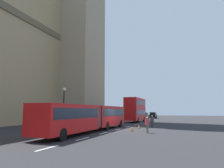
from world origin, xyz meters
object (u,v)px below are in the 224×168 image
articulated_bus (91,116)px  traffic_cone_west (132,129)px  sedan_lead (144,116)px  street_lamp (64,105)px  double_decker_bus (135,109)px  sedan_trailing (153,115)px  pedestrian_near_cones (147,124)px  pedestrian_by_kerb (152,121)px  traffic_cone_middle (139,127)px

articulated_bus → traffic_cone_west: size_ratio=30.32×
articulated_bus → sedan_lead: 30.61m
articulated_bus → street_lamp: 4.89m
traffic_cone_west → double_decker_bus: bearing=12.7°
sedan_trailing → pedestrian_near_cones: bearing=-171.8°
traffic_cone_west → street_lamp: bearing=95.2°
pedestrian_near_cones → sedan_trailing: bearing=8.2°
articulated_bus → traffic_cone_west: (2.17, -4.23, -1.46)m
sedan_trailing → pedestrian_by_kerb: sedan_trailing is taller
sedan_lead → sedan_trailing: size_ratio=1.00×
sedan_lead → traffic_cone_middle: bearing=-170.0°
traffic_cone_west → pedestrian_by_kerb: (5.64, -1.37, 0.63)m
double_decker_bus → pedestrian_by_kerb: double_decker_bus is taller
sedan_trailing → pedestrian_near_cones: (-41.50, -6.01, -0.00)m
sedan_trailing → pedestrian_by_kerb: 34.81m
double_decker_bus → sedan_trailing: double_decker_bus is taller
articulated_bus → sedan_lead: (30.59, 0.13, -0.83)m
double_decker_bus → traffic_cone_middle: size_ratio=15.66×
traffic_cone_west → street_lamp: street_lamp is taller
traffic_cone_middle → pedestrian_by_kerb: pedestrian_by_kerb is taller
traffic_cone_west → pedestrian_by_kerb: pedestrian_by_kerb is taller
articulated_bus → pedestrian_near_cones: size_ratio=10.41×
sedan_lead → street_lamp: 29.62m
traffic_cone_middle → pedestrian_near_cones: 5.30m
double_decker_bus → pedestrian_by_kerb: bearing=-156.9°
sedan_trailing → pedestrian_by_kerb: bearing=-171.2°
pedestrian_near_cones → traffic_cone_west: bearing=54.2°
street_lamp → traffic_cone_west: bearing=-84.8°
sedan_trailing → traffic_cone_middle: (-36.63, -4.01, -0.63)m
traffic_cone_west → articulated_bus: bearing=117.1°
articulated_bus → double_decker_bus: double_decker_bus is taller
street_lamp → sedan_trailing: bearing=-6.7°
double_decker_bus → articulated_bus: bearing=-180.0°
articulated_bus → pedestrian_by_kerb: 9.64m
traffic_cone_west → traffic_cone_middle: (3.40, -0.03, 0.00)m
double_decker_bus → pedestrian_near_cones: size_ratio=5.38×
sedan_lead → sedan_trailing: bearing=-1.9°
articulated_bus → double_decker_bus: 20.99m
sedan_lead → pedestrian_by_kerb: sedan_lead is taller
sedan_trailing → street_lamp: 41.16m
double_decker_bus → pedestrian_by_kerb: size_ratio=5.38×
double_decker_bus → sedan_lead: 9.80m
sedan_lead → pedestrian_near_cones: (-29.89, -6.39, -0.00)m
sedan_trailing → traffic_cone_west: sedan_trailing is taller
sedan_lead → traffic_cone_middle: size_ratio=7.59×
sedan_trailing → traffic_cone_west: bearing=-174.3°
sedan_trailing → pedestrian_by_kerb: (-34.40, -5.35, -0.00)m
articulated_bus → pedestrian_by_kerb: (7.80, -5.60, -0.83)m
double_decker_bus → pedestrian_near_cones: 21.28m
articulated_bus → double_decker_bus: size_ratio=1.94×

